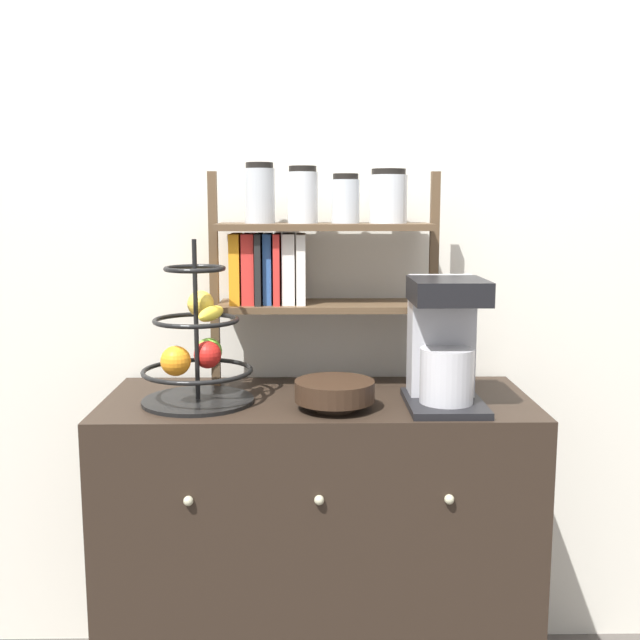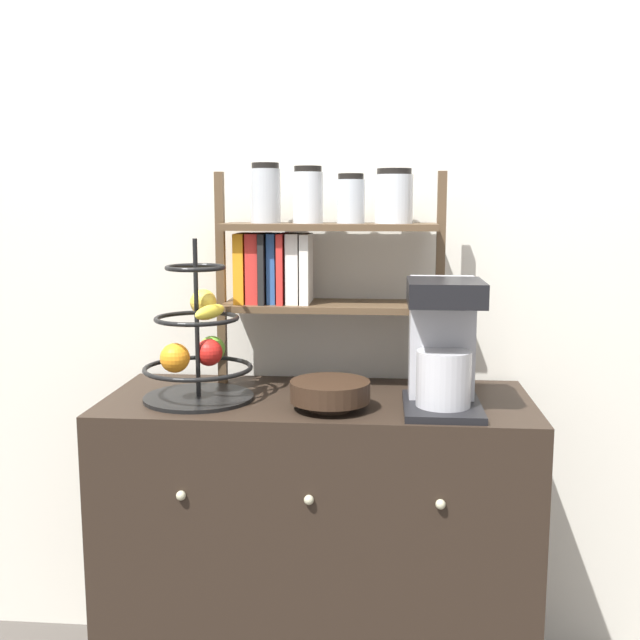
% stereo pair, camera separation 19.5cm
% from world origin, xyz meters
% --- Properties ---
extents(wall_back, '(7.00, 0.05, 2.60)m').
position_xyz_m(wall_back, '(0.00, 0.52, 1.30)').
color(wall_back, silver).
rests_on(wall_back, ground_plane).
extents(sideboard, '(1.13, 0.49, 0.85)m').
position_xyz_m(sideboard, '(0.00, 0.24, 0.42)').
color(sideboard, black).
rests_on(sideboard, ground_plane).
extents(coffee_maker, '(0.19, 0.26, 0.33)m').
position_xyz_m(coffee_maker, '(0.32, 0.17, 1.01)').
color(coffee_maker, black).
rests_on(coffee_maker, sideboard).
extents(fruit_stand, '(0.29, 0.29, 0.42)m').
position_xyz_m(fruit_stand, '(-0.31, 0.20, 0.98)').
color(fruit_stand, black).
rests_on(fruit_stand, sideboard).
extents(wooden_bowl, '(0.20, 0.20, 0.07)m').
position_xyz_m(wooden_bowl, '(0.04, 0.12, 0.89)').
color(wooden_bowl, black).
rests_on(wooden_bowl, sideboard).
extents(shelf_hutch, '(0.63, 0.20, 0.62)m').
position_xyz_m(shelf_hutch, '(-0.03, 0.38, 1.24)').
color(shelf_hutch, brown).
rests_on(shelf_hutch, sideboard).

